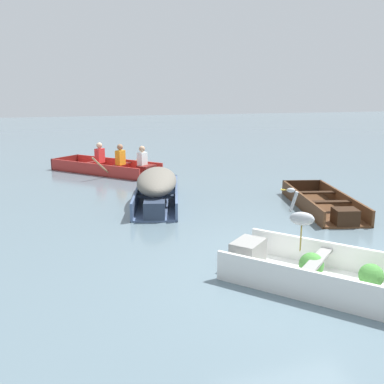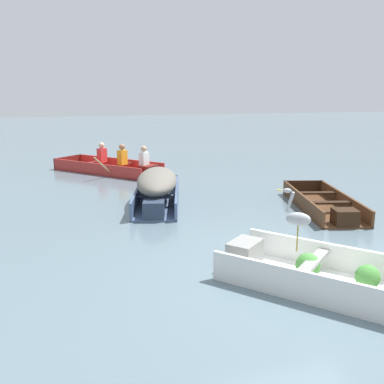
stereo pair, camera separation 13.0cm
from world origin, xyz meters
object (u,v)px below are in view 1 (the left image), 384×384
object	(u,v)px
dinghy_white_foreground	(341,278)
heron_on_dinghy	(301,217)
skiff_slate_blue_mid_moored	(157,185)
rowboat_red_with_crew	(111,167)
skiff_dark_varnish_near_moored	(324,205)

from	to	relation	value
dinghy_white_foreground	heron_on_dinghy	size ratio (longest dim) A/B	3.87
dinghy_white_foreground	skiff_slate_blue_mid_moored	distance (m)	5.00
rowboat_red_with_crew	heron_on_dinghy	xyz separation A→B (m)	(1.45, -8.49, 0.67)
dinghy_white_foreground	skiff_slate_blue_mid_moored	world-z (taller)	skiff_slate_blue_mid_moored
skiff_dark_varnish_near_moored	heron_on_dinghy	xyz separation A→B (m)	(-2.34, -2.85, 0.75)
dinghy_white_foreground	rowboat_red_with_crew	xyz separation A→B (m)	(-1.81, 8.92, 0.05)
rowboat_red_with_crew	dinghy_white_foreground	bearing A→B (deg)	-78.54
rowboat_red_with_crew	heron_on_dinghy	bearing A→B (deg)	-80.31
skiff_dark_varnish_near_moored	heron_on_dinghy	bearing A→B (deg)	-129.39
dinghy_white_foreground	skiff_dark_varnish_near_moored	bearing A→B (deg)	58.92
dinghy_white_foreground	heron_on_dinghy	bearing A→B (deg)	129.49
heron_on_dinghy	skiff_dark_varnish_near_moored	bearing A→B (deg)	50.61
skiff_dark_varnish_near_moored	skiff_slate_blue_mid_moored	world-z (taller)	skiff_slate_blue_mid_moored
dinghy_white_foreground	skiff_slate_blue_mid_moored	xyz separation A→B (m)	(-1.30, 4.82, 0.29)
skiff_slate_blue_mid_moored	rowboat_red_with_crew	xyz separation A→B (m)	(-0.51, 4.11, -0.24)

